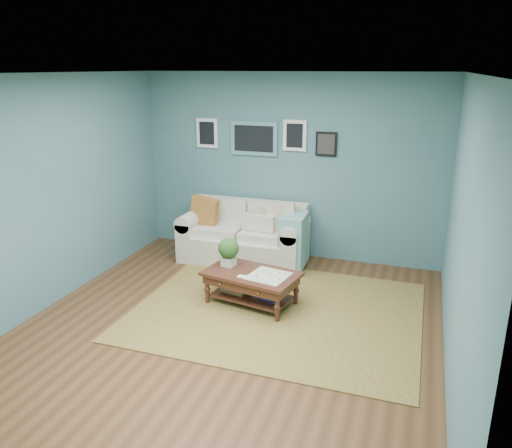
% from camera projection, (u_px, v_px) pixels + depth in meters
% --- Properties ---
extents(room_shell, '(5.00, 5.02, 2.70)m').
position_uv_depth(room_shell, '(226.00, 210.00, 5.12)').
color(room_shell, brown).
rests_on(room_shell, ground).
extents(area_rug, '(3.27, 2.62, 0.01)m').
position_uv_depth(area_rug, '(277.00, 310.00, 5.90)').
color(area_rug, brown).
rests_on(area_rug, ground).
extents(loveseat, '(1.86, 0.85, 0.96)m').
position_uv_depth(loveseat, '(249.00, 236.00, 7.32)').
color(loveseat, beige).
rests_on(loveseat, ground).
extents(coffee_table, '(1.20, 0.84, 0.77)m').
position_uv_depth(coffee_table, '(248.00, 277.00, 6.01)').
color(coffee_table, '#371A11').
rests_on(coffee_table, ground).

